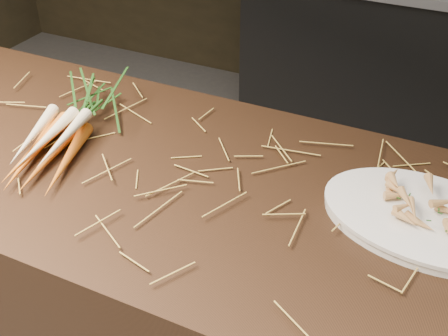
# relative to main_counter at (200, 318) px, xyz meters

# --- Properties ---
(main_counter) EXTENTS (2.40, 0.70, 0.90)m
(main_counter) POSITION_rel_main_counter_xyz_m (0.00, 0.00, 0.00)
(main_counter) COLOR black
(main_counter) RESTS_ON ground
(back_counter) EXTENTS (1.82, 0.62, 0.84)m
(back_counter) POSITION_rel_main_counter_xyz_m (0.30, 1.88, -0.03)
(back_counter) COLOR black
(back_counter) RESTS_ON ground
(straw_bedding) EXTENTS (1.40, 0.60, 0.02)m
(straw_bedding) POSITION_rel_main_counter_xyz_m (0.00, 0.00, 0.46)
(straw_bedding) COLOR #AD913A
(straw_bedding) RESTS_ON main_counter
(root_veg_bunch) EXTENTS (0.25, 0.49, 0.09)m
(root_veg_bunch) POSITION_rel_main_counter_xyz_m (-0.35, 0.05, 0.49)
(root_veg_bunch) COLOR #C1590C
(root_veg_bunch) RESTS_ON main_counter
(serving_platter) EXTENTS (0.41, 0.29, 0.02)m
(serving_platter) POSITION_rel_main_counter_xyz_m (0.46, 0.06, 0.46)
(serving_platter) COLOR white
(serving_platter) RESTS_ON main_counter
(roasted_veg_heap) EXTENTS (0.20, 0.15, 0.04)m
(roasted_veg_heap) POSITION_rel_main_counter_xyz_m (0.46, 0.06, 0.49)
(roasted_veg_heap) COLOR #BA814A
(roasted_veg_heap) RESTS_ON serving_platter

